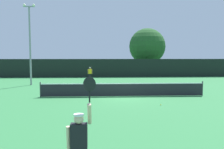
# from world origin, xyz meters

# --- Properties ---
(ground_plane) EXTENTS (120.00, 120.00, 0.00)m
(ground_plane) POSITION_xyz_m (0.00, 0.00, 0.00)
(ground_plane) COLOR #2D723D
(tennis_net) EXTENTS (11.82, 0.08, 1.07)m
(tennis_net) POSITION_xyz_m (0.00, 0.00, 0.51)
(tennis_net) COLOR #232328
(tennis_net) RESTS_ON ground
(perimeter_fence) EXTENTS (34.68, 0.12, 2.50)m
(perimeter_fence) POSITION_xyz_m (0.00, 15.54, 1.25)
(perimeter_fence) COLOR black
(perimeter_fence) RESTS_ON ground
(player_serving) EXTENTS (0.68, 0.39, 2.44)m
(player_serving) POSITION_xyz_m (-2.10, -11.38, 1.06)
(player_serving) COLOR black
(player_serving) RESTS_ON ground
(player_receiving) EXTENTS (0.57, 0.23, 1.55)m
(player_receiving) POSITION_xyz_m (-2.86, 11.54, 0.94)
(player_receiving) COLOR yellow
(player_receiving) RESTS_ON ground
(tennis_ball) EXTENTS (0.07, 0.07, 0.07)m
(tennis_ball) POSITION_xyz_m (1.96, -3.17, 0.03)
(tennis_ball) COLOR #CCE033
(tennis_ball) RESTS_ON ground
(light_pole) EXTENTS (1.18, 0.28, 8.03)m
(light_pole) POSITION_xyz_m (-8.58, 7.10, 4.58)
(light_pole) COLOR gray
(light_pole) RESTS_ON ground
(large_tree) EXTENTS (5.66, 5.66, 7.24)m
(large_tree) POSITION_xyz_m (5.76, 19.92, 4.40)
(large_tree) COLOR brown
(large_tree) RESTS_ON ground
(parked_car_near) EXTENTS (2.46, 4.42, 1.69)m
(parked_car_near) POSITION_xyz_m (-8.56, 22.22, 0.78)
(parked_car_near) COLOR white
(parked_car_near) RESTS_ON ground
(parked_car_mid) EXTENTS (2.49, 4.43, 1.69)m
(parked_car_mid) POSITION_xyz_m (7.09, 24.47, 0.78)
(parked_car_mid) COLOR black
(parked_car_mid) RESTS_ON ground
(parked_car_far) EXTENTS (1.99, 4.24, 1.69)m
(parked_car_far) POSITION_xyz_m (10.16, 23.69, 0.78)
(parked_car_far) COLOR #B7B7BC
(parked_car_far) RESTS_ON ground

